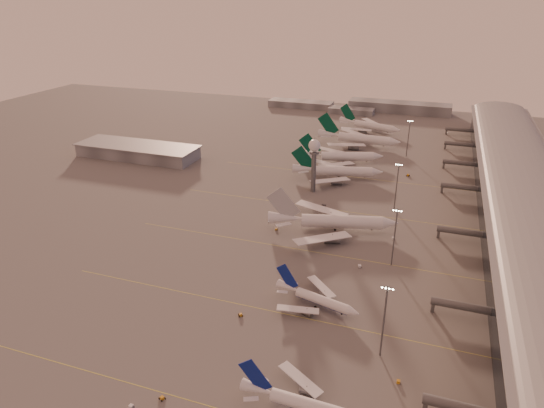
% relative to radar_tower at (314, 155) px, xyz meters
% --- Properties ---
extents(ground, '(700.00, 700.00, 0.00)m').
position_rel_radar_tower_xyz_m(ground, '(-5.00, -120.00, -20.95)').
color(ground, '#5C5959').
rests_on(ground, ground).
extents(taxiway_markings, '(180.00, 185.25, 0.02)m').
position_rel_radar_tower_xyz_m(taxiway_markings, '(25.00, -64.00, -20.94)').
color(taxiway_markings, '#CDC748').
rests_on(taxiway_markings, ground).
extents(terminal, '(57.00, 362.00, 23.04)m').
position_rel_radar_tower_xyz_m(terminal, '(102.88, -9.91, -10.43)').
color(terminal, black).
rests_on(terminal, ground).
extents(hangar, '(82.00, 27.00, 8.50)m').
position_rel_radar_tower_xyz_m(hangar, '(-125.00, 20.00, -16.63)').
color(hangar, slate).
rests_on(hangar, ground).
extents(radar_tower, '(6.40, 6.40, 31.10)m').
position_rel_radar_tower_xyz_m(radar_tower, '(0.00, 0.00, 0.00)').
color(radar_tower, '#56585D').
rests_on(radar_tower, ground).
extents(mast_a, '(3.60, 0.56, 25.00)m').
position_rel_radar_tower_xyz_m(mast_a, '(53.00, -120.00, -7.21)').
color(mast_a, '#56585D').
rests_on(mast_a, ground).
extents(mast_b, '(3.60, 0.56, 25.00)m').
position_rel_radar_tower_xyz_m(mast_b, '(50.00, -65.00, -7.21)').
color(mast_b, '#56585D').
rests_on(mast_b, ground).
extents(mast_c, '(3.60, 0.56, 25.00)m').
position_rel_radar_tower_xyz_m(mast_c, '(45.00, -10.00, -7.21)').
color(mast_c, '#56585D').
rests_on(mast_c, ground).
extents(mast_d, '(3.60, 0.56, 25.00)m').
position_rel_radar_tower_xyz_m(mast_d, '(43.00, 80.00, -7.21)').
color(mast_d, '#56585D').
rests_on(mast_d, ground).
extents(distant_horizon, '(165.00, 37.50, 9.00)m').
position_rel_radar_tower_xyz_m(distant_horizon, '(-2.38, 205.14, -17.06)').
color(distant_horizon, slate).
rests_on(distant_horizon, ground).
extents(narrowbody_near, '(34.11, 27.22, 13.33)m').
position_rel_radar_tower_xyz_m(narrowbody_near, '(36.07, -148.91, -18.25)').
color(narrowbody_near, white).
rests_on(narrowbody_near, ground).
extents(narrowbody_mid, '(32.26, 25.42, 12.85)m').
position_rel_radar_tower_xyz_m(narrowbody_mid, '(28.43, -102.16, -18.35)').
color(narrowbody_mid, white).
rests_on(narrowbody_mid, ground).
extents(widebody_white, '(58.75, 46.49, 21.10)m').
position_rel_radar_tower_xyz_m(widebody_white, '(20.99, -43.40, -17.29)').
color(widebody_white, white).
rests_on(widebody_white, ground).
extents(greentail_a, '(52.63, 42.01, 19.45)m').
position_rel_radar_tower_xyz_m(greentail_a, '(8.30, 24.57, -17.51)').
color(greentail_a, white).
rests_on(greentail_a, ground).
extents(greentail_b, '(52.42, 41.69, 19.66)m').
position_rel_radar_tower_xyz_m(greentail_b, '(4.94, 52.57, -17.48)').
color(greentail_b, white).
rests_on(greentail_b, ground).
extents(greentail_c, '(60.07, 48.45, 21.81)m').
position_rel_radar_tower_xyz_m(greentail_c, '(8.31, 94.72, -17.10)').
color(greentail_c, white).
rests_on(greentail_c, ground).
extents(greentail_d, '(51.03, 40.56, 19.20)m').
position_rel_radar_tower_xyz_m(greentail_d, '(9.78, 135.48, -17.56)').
color(greentail_d, white).
rests_on(greentail_d, ground).
extents(gsv_truck_a, '(5.74, 2.40, 2.27)m').
position_rel_radar_tower_xyz_m(gsv_truck_a, '(-6.06, -162.55, -19.79)').
color(gsv_truck_a, silver).
rests_on(gsv_truck_a, ground).
extents(gsv_tug_near, '(3.03, 3.70, 0.91)m').
position_rel_radar_tower_xyz_m(gsv_tug_near, '(-0.36, -157.17, -20.48)').
color(gsv_tug_near, orange).
rests_on(gsv_tug_near, ground).
extents(gsv_catering_a, '(4.77, 2.42, 3.83)m').
position_rel_radar_tower_xyz_m(gsv_catering_a, '(59.67, -129.86, -19.03)').
color(gsv_catering_a, orange).
rests_on(gsv_catering_a, ground).
extents(gsv_tug_mid, '(3.44, 3.71, 0.91)m').
position_rel_radar_tower_xyz_m(gsv_tug_mid, '(5.51, -116.19, -20.48)').
color(gsv_tug_mid, orange).
rests_on(gsv_tug_mid, ground).
extents(gsv_truck_b, '(6.48, 4.04, 2.47)m').
position_rel_radar_tower_xyz_m(gsv_truck_b, '(38.76, -71.15, -19.69)').
color(gsv_truck_b, silver).
rests_on(gsv_truck_b, ground).
extents(gsv_truck_c, '(4.34, 4.75, 1.92)m').
position_rel_radar_tower_xyz_m(gsv_truck_c, '(-3.65, -50.66, -19.97)').
color(gsv_truck_c, orange).
rests_on(gsv_truck_c, ground).
extents(gsv_catering_b, '(5.34, 3.69, 4.02)m').
position_rel_radar_tower_xyz_m(gsv_catering_b, '(48.44, -42.25, -18.94)').
color(gsv_catering_b, silver).
rests_on(gsv_catering_b, ground).
extents(gsv_tug_far, '(3.57, 3.91, 0.96)m').
position_rel_radar_tower_xyz_m(gsv_tug_far, '(10.32, -16.91, -20.45)').
color(gsv_tug_far, '#5A5D60').
rests_on(gsv_tug_far, ground).
extents(gsv_tug_hangar, '(4.24, 3.01, 1.11)m').
position_rel_radar_tower_xyz_m(gsv_tug_hangar, '(47.42, 42.05, -20.38)').
color(gsv_tug_hangar, orange).
rests_on(gsv_tug_hangar, ground).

